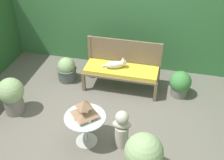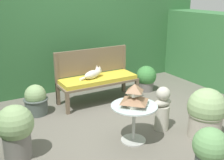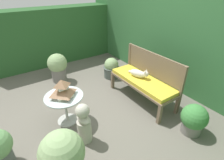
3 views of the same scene
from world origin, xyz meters
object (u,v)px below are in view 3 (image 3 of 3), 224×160
at_px(garden_bust, 84,123).
at_px(potted_plant_path_edge, 111,68).
at_px(cat, 139,73).
at_px(pagoda_birdhouse, 63,89).
at_px(garden_bench, 142,82).
at_px(potted_plant_patio_mid, 58,67).
at_px(potted_plant_bench_left, 194,119).
at_px(patio_table, 65,102).
at_px(potted_plant_table_far, 63,158).

relative_size(garden_bust, potted_plant_path_edge, 1.32).
bearing_deg(cat, pagoda_birdhouse, -115.33).
bearing_deg(pagoda_birdhouse, potted_plant_path_edge, 120.45).
xyz_separation_m(garden_bench, potted_plant_patio_mid, (-1.72, -1.13, -0.03)).
height_order(potted_plant_bench_left, potted_plant_patio_mid, potted_plant_patio_mid).
height_order(cat, pagoda_birdhouse, pagoda_birdhouse).
distance_m(patio_table, potted_plant_path_edge, 1.82).
height_order(pagoda_birdhouse, potted_plant_bench_left, pagoda_birdhouse).
height_order(cat, potted_plant_table_far, potted_plant_table_far).
distance_m(patio_table, garden_bust, 0.56).
bearing_deg(pagoda_birdhouse, patio_table, 69.44).
bearing_deg(potted_plant_bench_left, cat, -177.19).
xyz_separation_m(potted_plant_table_far, potted_plant_patio_mid, (-2.43, 0.79, 0.02)).
relative_size(garden_bench, potted_plant_bench_left, 2.82).
bearing_deg(garden_bench, patio_table, -98.94).
height_order(garden_bust, potted_plant_patio_mid, potted_plant_patio_mid).
xyz_separation_m(cat, garden_bust, (0.42, -1.44, -0.22)).
relative_size(potted_plant_bench_left, potted_plant_table_far, 0.72).
xyz_separation_m(patio_table, potted_plant_patio_mid, (-1.48, 0.39, -0.04)).
distance_m(potted_plant_table_far, potted_plant_path_edge, 2.71).
bearing_deg(cat, garden_bust, -94.04).
relative_size(cat, pagoda_birdhouse, 1.38).
xyz_separation_m(potted_plant_path_edge, potted_plant_patio_mid, (-0.56, -1.17, 0.13)).
height_order(patio_table, potted_plant_patio_mid, potted_plant_patio_mid).
relative_size(patio_table, potted_plant_patio_mid, 0.91).
bearing_deg(garden_bench, potted_plant_table_far, -69.56).
relative_size(patio_table, potted_plant_path_edge, 1.23).
bearing_deg(garden_bust, potted_plant_patio_mid, 169.74).
height_order(garden_bench, pagoda_birdhouse, pagoda_birdhouse).
bearing_deg(potted_plant_table_far, potted_plant_path_edge, 133.73).
bearing_deg(potted_plant_bench_left, patio_table, -131.21).
bearing_deg(cat, patio_table, -115.33).
relative_size(garden_bust, potted_plant_table_far, 0.94).
height_order(garden_bust, potted_plant_path_edge, garden_bust).
height_order(patio_table, potted_plant_bench_left, patio_table).
distance_m(garden_bench, pagoda_birdhouse, 1.56).
relative_size(garden_bench, pagoda_birdhouse, 4.30).
bearing_deg(potted_plant_bench_left, potted_plant_table_far, -102.20).
bearing_deg(potted_plant_path_edge, cat, -2.61).
distance_m(patio_table, potted_plant_table_far, 1.03).
height_order(potted_plant_table_far, potted_plant_patio_mid, potted_plant_table_far).
relative_size(pagoda_birdhouse, potted_plant_path_edge, 0.66).
xyz_separation_m(garden_bust, potted_plant_path_edge, (-1.47, 1.49, -0.10)).
relative_size(garden_bench, potted_plant_table_far, 2.04).
bearing_deg(potted_plant_table_far, potted_plant_patio_mid, 162.08).
height_order(garden_bench, potted_plant_patio_mid, potted_plant_patio_mid).
bearing_deg(potted_plant_path_edge, patio_table, -59.55).
relative_size(garden_bench, garden_bust, 2.17).
bearing_deg(patio_table, cat, 85.03).
height_order(garden_bust, potted_plant_bench_left, garden_bust).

